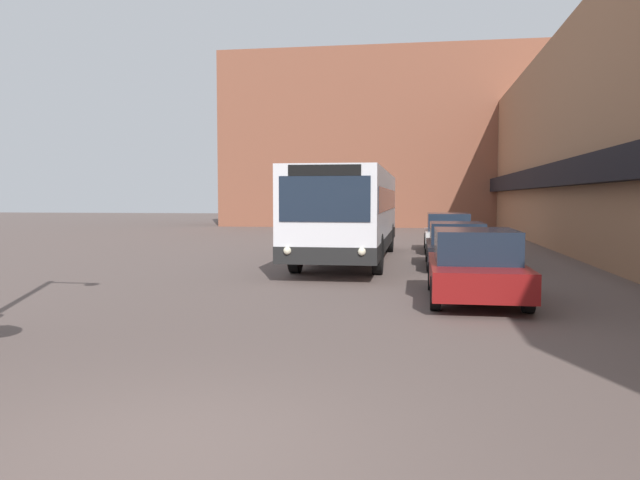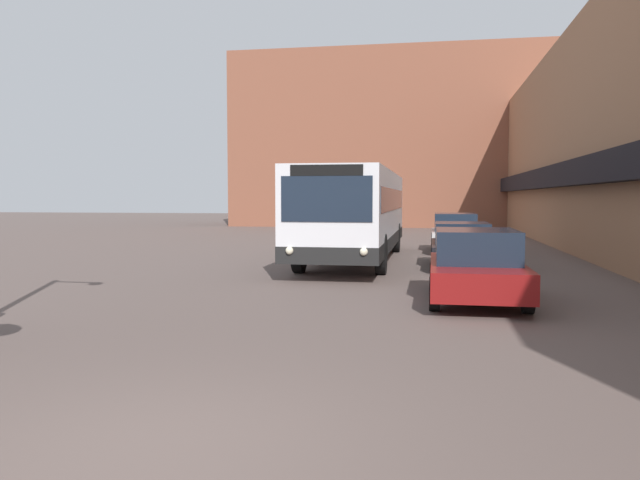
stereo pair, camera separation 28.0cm
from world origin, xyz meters
The scene contains 7 objects.
ground_plane centered at (0.00, 0.00, 0.00)m, with size 160.00×160.00×0.00m, color brown.
building_row_right centered at (9.97, 24.00, 4.46)m, with size 5.50×60.00×8.94m.
building_backdrop_far centered at (0.00, 44.56, 6.59)m, with size 26.00×8.00×13.17m.
city_bus centered at (-0.30, 16.32, 1.67)m, with size 2.64×12.14×3.02m.
parked_car_front centered at (3.20, 8.48, 0.75)m, with size 1.91×4.28×1.49m.
parked_car_middle centered at (3.20, 14.98, 0.70)m, with size 1.88×4.36×1.39m.
parked_car_back centered at (3.20, 20.81, 0.77)m, with size 1.87×4.60×1.54m.
Camera 1 is at (2.00, -4.94, 2.15)m, focal length 35.00 mm.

